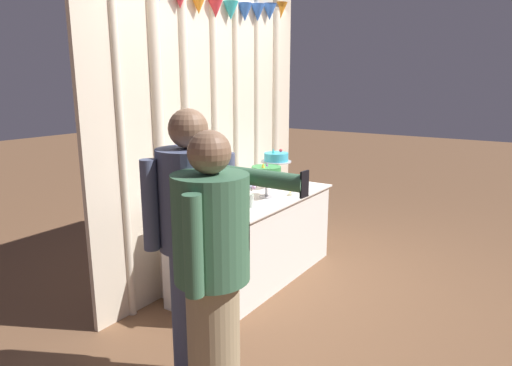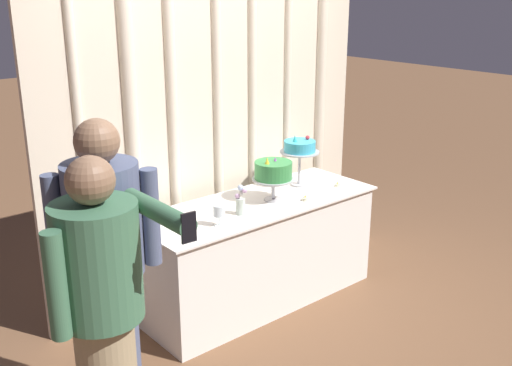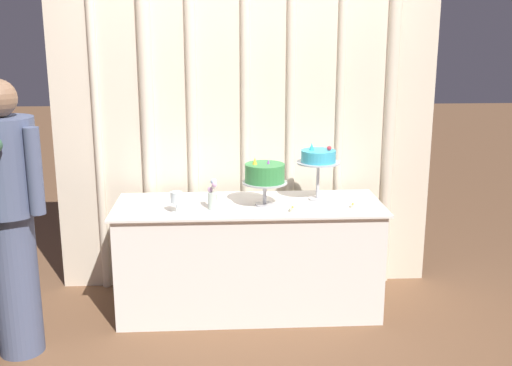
# 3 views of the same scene
# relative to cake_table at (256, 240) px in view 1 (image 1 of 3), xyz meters

# --- Properties ---
(ground_plane) EXTENTS (24.00, 24.00, 0.00)m
(ground_plane) POSITION_rel_cake_table_xyz_m (0.00, -0.10, -0.38)
(ground_plane) COLOR brown
(draped_curtain) EXTENTS (2.72, 0.16, 2.81)m
(draped_curtain) POSITION_rel_cake_table_xyz_m (-0.01, 0.46, 1.10)
(draped_curtain) COLOR beige
(draped_curtain) RESTS_ON ground_plane
(cake_table) EXTENTS (1.77, 0.65, 0.75)m
(cake_table) POSITION_rel_cake_table_xyz_m (0.00, 0.00, 0.00)
(cake_table) COLOR white
(cake_table) RESTS_ON ground_plane
(cake_display_nearleft) EXTENTS (0.29, 0.29, 0.32)m
(cake_display_nearleft) POSITION_rel_cake_table_xyz_m (0.10, -0.04, 0.58)
(cake_display_nearleft) COLOR #B2B2B7
(cake_display_nearleft) RESTS_ON cake_table
(cake_display_nearright) EXTENTS (0.29, 0.29, 0.39)m
(cake_display_nearright) POSITION_rel_cake_table_xyz_m (0.47, 0.08, 0.66)
(cake_display_nearright) COLOR #B2B2B7
(cake_display_nearright) RESTS_ON cake_table
(wine_glass) EXTENTS (0.07, 0.07, 0.14)m
(wine_glass) POSITION_rel_cake_table_xyz_m (-0.46, -0.17, 0.47)
(wine_glass) COLOR silver
(wine_glass) RESTS_ON cake_table
(flower_vase) EXTENTS (0.06, 0.08, 0.20)m
(flower_vase) POSITION_rel_cake_table_xyz_m (-0.24, -0.10, 0.46)
(flower_vase) COLOR #B2C1B2
(flower_vase) RESTS_ON cake_table
(tealight_far_left) EXTENTS (0.05, 0.05, 0.04)m
(tealight_far_left) POSITION_rel_cake_table_xyz_m (0.27, -0.19, 0.39)
(tealight_far_left) COLOR beige
(tealight_far_left) RESTS_ON cake_table
(tealight_near_left) EXTENTS (0.04, 0.04, 0.03)m
(tealight_near_left) POSITION_rel_cake_table_xyz_m (0.67, -0.12, 0.38)
(tealight_near_left) COLOR beige
(tealight_near_left) RESTS_ON cake_table
(guest_man_dark_suit) EXTENTS (0.48, 0.48, 1.61)m
(guest_man_dark_suit) POSITION_rel_cake_table_xyz_m (-1.38, -0.50, 0.50)
(guest_man_dark_suit) COLOR #4C5675
(guest_man_dark_suit) RESTS_ON ground_plane
(guest_man_pink_jacket) EXTENTS (0.51, 0.62, 1.53)m
(guest_man_pink_jacket) POSITION_rel_cake_table_xyz_m (-1.56, -0.79, 0.46)
(guest_man_pink_jacket) COLOR #9E8966
(guest_man_pink_jacket) RESTS_ON ground_plane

